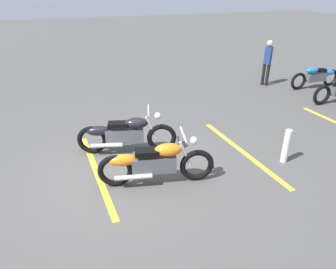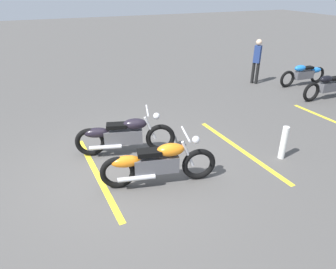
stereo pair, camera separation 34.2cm
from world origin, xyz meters
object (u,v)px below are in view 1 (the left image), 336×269
Objects in this scene: bystander_near_row at (267,61)px; motorcycle_row_far_right at (317,76)px; motorcycle_bright_foreground at (154,163)px; bollard_post at (286,146)px; motorcycle_dark_foreground at (124,134)px.

motorcycle_row_far_right is at bearing 117.30° from bystander_near_row.
motorcycle_bright_foreground is at bearing 4.88° from bystander_near_row.
bystander_near_row is at bearing -27.78° from motorcycle_row_far_right.
motorcycle_row_far_right is 1.25× the size of bystander_near_row.
motorcycle_row_far_right is 1.87m from bystander_near_row.
bollard_post is at bearing 25.36° from bystander_near_row.
bollard_post is at bearing 8.60° from motorcycle_bright_foreground.
motorcycle_row_far_right is at bearing 39.08° from motorcycle_bright_foreground.
motorcycle_dark_foreground is at bearing 113.31° from motorcycle_bright_foreground.
bollard_post is (2.90, -0.15, -0.08)m from motorcycle_bright_foreground.
motorcycle_dark_foreground reaches higher than bollard_post.
motorcycle_bright_foreground is 1.35× the size of bystander_near_row.
motorcycle_dark_foreground is 3.52m from bollard_post.
motorcycle_row_far_right is (7.57, 2.44, -0.04)m from motorcycle_dark_foreground.
motorcycle_dark_foreground is 1.07× the size of motorcycle_row_far_right.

